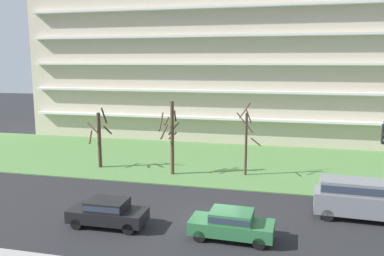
% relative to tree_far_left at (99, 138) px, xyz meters
% --- Properties ---
extents(ground, '(160.00, 160.00, 0.00)m').
position_rel_tree_far_left_xyz_m(ground, '(12.03, -9.35, -2.72)').
color(ground, '#232326').
extents(grass_lawn_strip, '(80.00, 16.00, 0.08)m').
position_rel_tree_far_left_xyz_m(grass_lawn_strip, '(12.03, 4.65, -2.68)').
color(grass_lawn_strip, '#547F42').
rests_on(grass_lawn_strip, ground).
extents(apartment_building, '(54.66, 12.38, 18.03)m').
position_rel_tree_far_left_xyz_m(apartment_building, '(12.03, 18.36, 6.30)').
color(apartment_building, beige).
rests_on(apartment_building, ground).
extents(tree_far_left, '(1.91, 1.85, 5.43)m').
position_rel_tree_far_left_xyz_m(tree_far_left, '(0.00, 0.00, 0.00)').
color(tree_far_left, '#423023').
rests_on(tree_far_left, ground).
extents(tree_left, '(1.57, 1.87, 6.12)m').
position_rel_tree_far_left_xyz_m(tree_left, '(6.69, -0.52, 0.57)').
color(tree_left, '#4C3828').
rests_on(tree_left, ground).
extents(tree_center, '(1.92, 1.82, 5.96)m').
position_rel_tree_far_left_xyz_m(tree_center, '(12.71, 0.55, 0.24)').
color(tree_center, '#423023').
rests_on(tree_center, ground).
extents(van_gray_near_left, '(5.29, 2.26, 2.36)m').
position_rel_tree_far_left_xyz_m(van_gray_near_left, '(20.20, -6.85, -1.32)').
color(van_gray_near_left, slate).
rests_on(van_gray_near_left, ground).
extents(sedan_black_center_left, '(4.43, 1.87, 1.57)m').
position_rel_tree_far_left_xyz_m(sedan_black_center_left, '(6.13, -11.35, -1.85)').
color(sedan_black_center_left, black).
rests_on(sedan_black_center_left, ground).
extents(sedan_green_center_right, '(4.46, 1.96, 1.57)m').
position_rel_tree_far_left_xyz_m(sedan_green_center_right, '(13.18, -11.35, -1.85)').
color(sedan_green_center_right, '#2D6B3D').
rests_on(sedan_green_center_right, ground).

